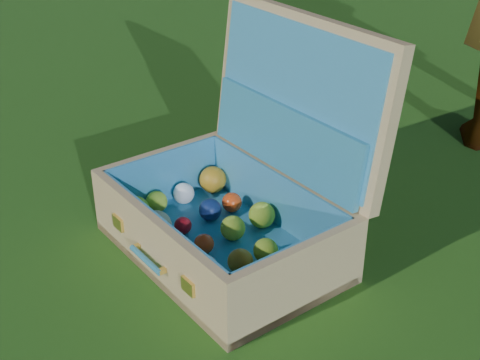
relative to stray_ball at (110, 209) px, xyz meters
name	(u,v)px	position (x,y,z in m)	size (l,w,h in m)	color
ground	(248,272)	(0.42, 0.03, -0.04)	(60.00, 60.00, 0.00)	#215114
stray_ball	(110,209)	(0.00, 0.00, 0.00)	(0.07, 0.07, 0.07)	#3E64A2
suitcase	(246,187)	(0.35, 0.12, 0.12)	(0.68, 0.61, 0.55)	tan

